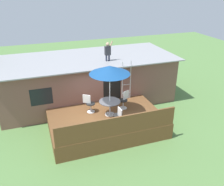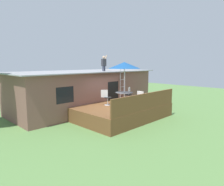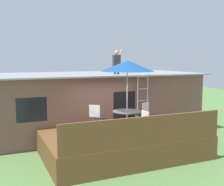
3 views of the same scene
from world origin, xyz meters
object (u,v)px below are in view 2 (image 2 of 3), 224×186
object	(u,v)px
patio_table	(124,95)
patio_chair_right	(129,95)
patio_umbrella	(124,65)
person_figure	(104,62)
step_ladder	(123,83)
patio_chair_left	(106,98)
patio_chair_near	(138,99)

from	to	relation	value
patio_table	patio_chair_right	xyz separation A→B (m)	(0.93, 0.43, -0.13)
patio_umbrella	person_figure	xyz separation A→B (m)	(0.77, 2.58, 0.19)
step_ladder	person_figure	bearing A→B (deg)	119.49
patio_chair_left	step_ladder	bearing A→B (deg)	53.92
step_ladder	person_figure	distance (m)	1.97
patio_chair_left	patio_chair_right	distance (m)	1.82
step_ladder	patio_chair_right	bearing A→B (deg)	-117.22
person_figure	patio_chair_right	world-z (taller)	person_figure
patio_umbrella	step_ladder	xyz separation A→B (m)	(1.44, 1.41, -1.25)
patio_table	patio_chair_near	size ratio (longest dim) A/B	1.13
step_ladder	patio_chair_left	xyz separation A→B (m)	(-2.31, -0.79, -0.64)
patio_chair_right	patio_chair_near	distance (m)	1.68
patio_chair_near	patio_chair_left	bearing A→B (deg)	25.86
patio_chair_left	patio_chair_right	bearing A→B (deg)	29.13
patio_table	patio_chair_left	world-z (taller)	patio_chair_left
patio_umbrella	step_ladder	bearing A→B (deg)	44.45
person_figure	patio_chair_left	xyz separation A→B (m)	(-1.65, -1.97, -2.08)
step_ladder	patio_chair_near	distance (m)	2.85
patio_chair_right	patio_chair_near	bearing A→B (deg)	34.87
patio_umbrella	patio_chair_near	size ratio (longest dim) A/B	2.76
patio_umbrella	patio_chair_left	world-z (taller)	patio_umbrella
step_ladder	patio_chair_left	size ratio (longest dim) A/B	2.39
patio_umbrella	patio_chair_right	bearing A→B (deg)	24.72
patio_chair_near	patio_umbrella	bearing A→B (deg)	0.00
step_ladder	person_figure	world-z (taller)	person_figure
step_ladder	patio_chair_right	size ratio (longest dim) A/B	2.39
patio_table	person_figure	world-z (taller)	person_figure
patio_chair_left	patio_chair_right	xyz separation A→B (m)	(1.81, -0.19, 0.00)
patio_umbrella	step_ladder	distance (m)	2.37
person_figure	patio_chair_near	xyz separation A→B (m)	(-0.69, -3.61, -2.08)
patio_chair_right	person_figure	bearing A→B (deg)	-110.43
step_ladder	patio_chair_left	distance (m)	2.53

